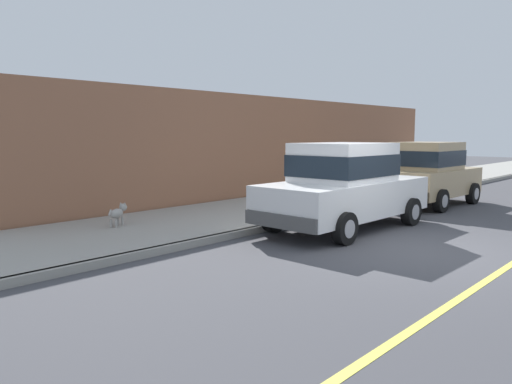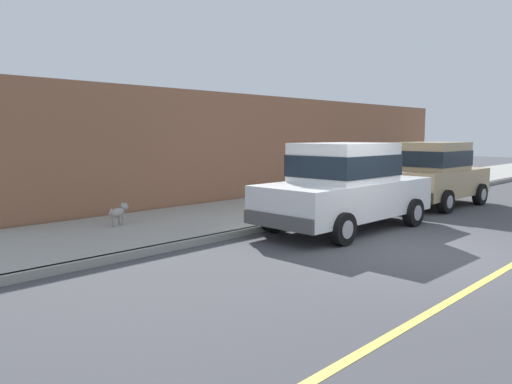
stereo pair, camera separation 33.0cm
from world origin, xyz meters
name	(u,v)px [view 1 (the left image)]	position (x,y,z in m)	size (l,w,h in m)	color
ground_plane	(416,250)	(0.00, 0.00, 0.00)	(80.00, 80.00, 0.00)	#424247
curb	(282,224)	(-3.20, 0.00, 0.07)	(0.16, 64.00, 0.14)	gray
sidewalk	(227,216)	(-5.00, 0.00, 0.07)	(3.60, 64.00, 0.14)	#99968E
lane_centre_line	(510,265)	(1.60, 0.00, 0.00)	(0.12, 57.60, 0.01)	#E0D64C
car_white_sedan	(345,185)	(-2.07, 0.82, 0.98)	(2.07, 4.62, 1.92)	white
car_tan_hatchback	(428,173)	(-2.23, 5.63, 0.98)	(2.02, 3.84, 1.88)	tan
dog_grey	(118,213)	(-5.46, -2.81, 0.43)	(0.43, 0.69, 0.49)	#999691
building_facade	(280,147)	(-7.10, 4.61, 1.67)	(0.50, 20.00, 3.34)	#8C5B42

